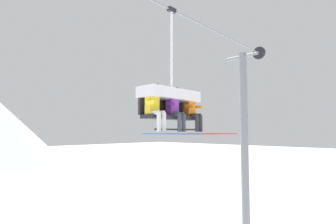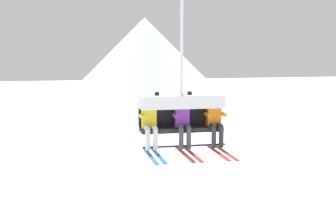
% 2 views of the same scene
% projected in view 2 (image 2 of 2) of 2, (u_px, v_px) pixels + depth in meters
% --- Properties ---
extents(mountain_peak_east, '(21.96, 21.96, 10.85)m').
position_uv_depth(mountain_peak_east, '(145.00, 67.00, 57.48)').
color(mountain_peak_east, white).
rests_on(mountain_peak_east, ground_plane).
extents(chairlift_chair, '(1.94, 0.74, 3.52)m').
position_uv_depth(chairlift_chair, '(181.00, 106.00, 11.89)').
color(chairlift_chair, '#232328').
extents(skier_yellow, '(0.48, 1.70, 1.34)m').
position_uv_depth(skier_yellow, '(150.00, 121.00, 11.57)').
color(skier_yellow, yellow).
extents(skier_purple, '(0.48, 1.70, 1.34)m').
position_uv_depth(skier_purple, '(183.00, 120.00, 11.72)').
color(skier_purple, purple).
extents(skier_orange, '(0.46, 1.70, 1.23)m').
position_uv_depth(skier_orange, '(215.00, 120.00, 11.87)').
color(skier_orange, orange).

